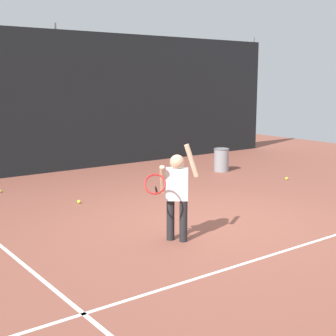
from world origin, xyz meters
name	(u,v)px	position (x,y,z in m)	size (l,w,h in m)	color
ground_plane	(206,221)	(0.00, 0.00, 0.00)	(20.00, 20.00, 0.00)	brown
court_line_baseline	(289,250)	(0.00, -1.65, 0.00)	(9.00, 0.05, 0.00)	white
back_fence_windscreen	(58,102)	(0.00, 5.37, 1.68)	(13.60, 0.08, 3.36)	black
fence_post_1	(57,99)	(0.00, 5.43, 1.75)	(0.09, 0.09, 3.51)	slate
fence_post_2	(252,94)	(6.65, 5.43, 1.75)	(0.09, 0.09, 3.51)	slate
tennis_player	(176,190)	(-0.96, -0.48, 0.73)	(0.89, 0.50, 1.35)	#232326
ball_hopper	(221,160)	(3.12, 3.01, 0.29)	(0.38, 0.38, 0.56)	gray
tennis_ball_4	(0,191)	(-1.97, 3.91, 0.03)	(0.07, 0.07, 0.07)	#CCE033
tennis_ball_6	(287,179)	(3.56, 1.35, 0.03)	(0.07, 0.07, 0.07)	#CCE033
tennis_ball_7	(79,202)	(-1.10, 2.21, 0.03)	(0.07, 0.07, 0.07)	#CCE033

